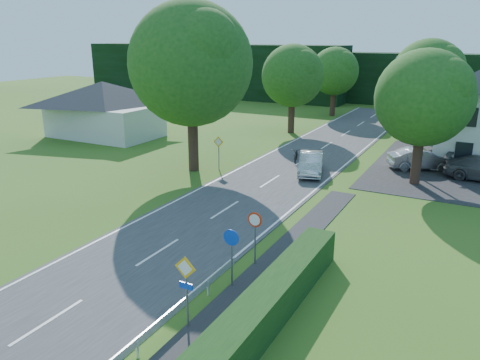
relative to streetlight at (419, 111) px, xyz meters
The scene contains 23 objects.
road 13.59m from the streetlight, 128.88° to the right, with size 7.00×80.00×0.04m, color #353437.
parking_pad 6.65m from the streetlight, 37.30° to the left, with size 14.00×16.00×0.04m, color black.
line_edge_left 15.73m from the streetlight, 138.52° to the right, with size 0.12×80.00×0.01m, color white.
line_edge_right 11.95m from the streetlight, 115.70° to the right, with size 0.12×80.00×0.01m, color white.
line_centre 13.58m from the streetlight, 128.88° to the right, with size 0.12×80.00×0.01m, color white, non-canonical shape.
tree_main 15.35m from the streetlight, 156.89° to the right, with size 9.40×9.40×11.64m, color #1A4B16, non-canonical shape.
tree_left_far 16.45m from the streetlight, 142.56° to the left, with size 7.00×7.00×8.58m, color #1A4B16, non-canonical shape.
tree_right_far 12.05m from the streetlight, 95.06° to the left, with size 7.40×7.40×9.09m, color #1A4B16, non-canonical shape.
tree_left_back 25.34m from the streetlight, 119.73° to the left, with size 6.60×6.60×8.07m, color #1A4B16, non-canonical shape.
tree_right_back 20.12m from the streetlight, 95.89° to the left, with size 6.20×6.20×7.56m, color #1A4B16, non-canonical shape.
tree_right_mid 2.05m from the streetlight, 77.66° to the right, with size 7.00×7.00×8.58m, color #1A4B16, non-canonical shape.
treeline_left 48.22m from the streetlight, 138.42° to the left, with size 44.00×6.00×8.00m, color black.
treeline_right 36.01m from the streetlight, 90.10° to the left, with size 30.00×5.00×7.00m, color black.
bungalow_left 28.12m from the streetlight, behind, with size 11.00×6.50×5.20m.
streetlight is the anchor object (origin of this frame).
sign_priority_right 22.50m from the streetlight, 99.70° to the right, with size 0.78×0.09×2.59m.
sign_roundabout 19.59m from the streetlight, 101.19° to the right, with size 0.64×0.08×2.37m.
sign_speed_limit 17.64m from the streetlight, 102.46° to the right, with size 0.64×0.11×2.37m.
sign_priority_left 13.80m from the streetlight, 158.22° to the right, with size 0.78×0.09×2.44m.
moving_car 7.90m from the streetlight, 154.74° to the right, with size 1.56×4.48×1.47m, color silver.
motorcycle 9.28m from the streetlight, behind, with size 0.72×2.06×1.08m, color black.
parked_car_silver_a 4.12m from the streetlight, 81.83° to the left, with size 1.58×4.54×1.50m, color #A09FA3.
parasol 5.52m from the streetlight, 53.44° to the left, with size 2.14×2.18×1.97m, color #A30D12.
Camera 1 is at (12.09, -2.99, 9.22)m, focal length 35.00 mm.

